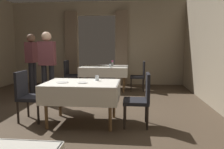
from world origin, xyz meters
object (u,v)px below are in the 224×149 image
object	(u,v)px
plate_mid_b	(62,82)
person_waiter_by_doorway	(32,60)
chair_mid_left	(28,93)
chair_mid_right	(141,97)
dining_table_mid	(82,88)
glass_far_b	(110,66)
plate_far_c	(97,67)
chair_far_left	(70,73)
person_diner_standing_aside	(47,62)
flower_vase_far	(112,63)
chair_far_right	(140,74)
glass_mid_c	(97,78)
plate_mid_a	(83,83)
dining_table_far	(105,69)

from	to	relation	value
plate_mid_b	person_waiter_by_doorway	bearing A→B (deg)	127.21
chair_mid_left	chair_mid_right	xyz separation A→B (m)	(2.09, -0.08, 0.00)
dining_table_mid	plate_mid_b	size ratio (longest dim) A/B	6.30
glass_far_b	plate_far_c	xyz separation A→B (m)	(-0.42, 0.07, -0.05)
chair_far_left	person_waiter_by_doorway	world-z (taller)	person_waiter_by_doorway
person_waiter_by_doorway	person_diner_standing_aside	xyz separation A→B (m)	(0.77, -0.81, 0.00)
flower_vase_far	chair_mid_left	bearing A→B (deg)	-111.91
glass_far_b	person_waiter_by_doorway	distance (m)	2.25
chair_mid_left	chair_far_right	distance (m)	3.69
chair_mid_right	glass_mid_c	xyz separation A→B (m)	(-0.80, 0.24, 0.28)
plate_mid_a	plate_mid_b	bearing A→B (deg)	179.71
dining_table_far	chair_far_left	distance (m)	1.15
chair_mid_right	person_waiter_by_doorway	bearing A→B (deg)	145.80
dining_table_far	glass_mid_c	xyz separation A→B (m)	(0.25, -2.93, 0.14)
dining_table_far	plate_mid_a	world-z (taller)	plate_mid_a
dining_table_mid	chair_far_left	bearing A→B (deg)	110.28
glass_mid_c	glass_far_b	bearing A→B (deg)	90.71
chair_mid_right	person_diner_standing_aside	bearing A→B (deg)	151.42
dining_table_far	person_waiter_by_doorway	world-z (taller)	person_waiter_by_doorway
plate_far_c	chair_far_left	bearing A→B (deg)	165.43
plate_mid_a	glass_mid_c	size ratio (longest dim) A/B	1.93
plate_mid_a	glass_far_b	distance (m)	2.88
chair_far_left	flower_vase_far	distance (m)	1.43
chair_far_right	person_waiter_by_doorway	xyz separation A→B (m)	(-2.97, -1.10, 0.51)
chair_mid_right	glass_far_b	bearing A→B (deg)	106.39
chair_far_left	plate_far_c	xyz separation A→B (m)	(0.93, -0.24, 0.24)
dining_table_mid	glass_far_b	size ratio (longest dim) A/B	12.49
chair_mid_right	plate_mid_a	bearing A→B (deg)	-178.19
chair_far_left	plate_mid_b	size ratio (longest dim) A/B	4.45
chair_mid_right	chair_far_left	xyz separation A→B (m)	(-2.19, 3.15, 0.00)
chair_mid_left	glass_far_b	size ratio (longest dim) A/B	8.82
dining_table_mid	chair_far_left	world-z (taller)	chair_far_left
dining_table_far	person_diner_standing_aside	world-z (taller)	person_diner_standing_aside
person_waiter_by_doorway	chair_mid_left	bearing A→B (deg)	-66.81
glass_mid_c	dining_table_mid	bearing A→B (deg)	-140.74
flower_vase_far	plate_far_c	xyz separation A→B (m)	(-0.45, -0.35, -0.10)
dining_table_mid	plate_mid_a	xyz separation A→B (m)	(0.03, -0.08, 0.11)
chair_mid_left	plate_mid_b	bearing A→B (deg)	-8.88
chair_far_left	person_diner_standing_aside	distance (m)	2.06
chair_mid_right	chair_far_left	size ratio (longest dim) A/B	1.00
chair_far_left	plate_mid_a	size ratio (longest dim) A/B	5.00
person_waiter_by_doorway	dining_table_far	bearing A→B (deg)	33.24
glass_far_b	person_diner_standing_aside	distance (m)	2.13
dining_table_mid	person_waiter_by_doorway	bearing A→B (deg)	133.92
chair_mid_right	person_diner_standing_aside	world-z (taller)	person_diner_standing_aside
dining_table_mid	glass_mid_c	size ratio (longest dim) A/B	13.66
chair_mid_left	glass_mid_c	distance (m)	1.32
chair_mid_right	chair_far_left	bearing A→B (deg)	124.82
chair_far_right	person_diner_standing_aside	distance (m)	2.96
chair_mid_right	chair_far_right	bearing A→B (deg)	88.50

